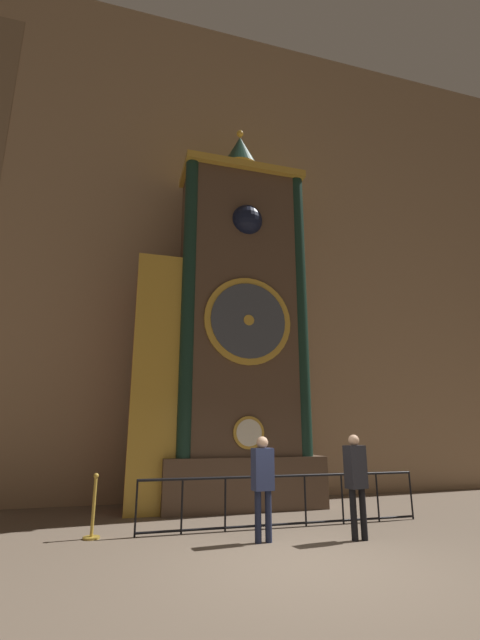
# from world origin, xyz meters

# --- Properties ---
(ground_plane) EXTENTS (28.00, 28.00, 0.00)m
(ground_plane) POSITION_xyz_m (0.00, 0.00, 0.00)
(ground_plane) COLOR brown
(cathedral_back_wall) EXTENTS (24.00, 0.32, 15.39)m
(cathedral_back_wall) POSITION_xyz_m (-0.09, 5.98, 7.68)
(cathedral_back_wall) COLOR #997A5B
(cathedral_back_wall) RESTS_ON ground_plane
(clock_tower) EXTENTS (4.64, 1.85, 10.43)m
(clock_tower) POSITION_xyz_m (0.01, 4.53, 4.35)
(clock_tower) COLOR brown
(clock_tower) RESTS_ON ground_plane
(railing_fence) EXTENTS (5.62, 0.05, 0.94)m
(railing_fence) POSITION_xyz_m (0.58, 2.26, 0.53)
(railing_fence) COLOR black
(railing_fence) RESTS_ON ground_plane
(visitor_near) EXTENTS (0.36, 0.25, 1.67)m
(visitor_near) POSITION_xyz_m (-0.21, 1.30, 1.00)
(visitor_near) COLOR #1B213A
(visitor_near) RESTS_ON ground_plane
(visitor_far) EXTENTS (0.38, 0.28, 1.69)m
(visitor_far) POSITION_xyz_m (1.37, 0.99, 1.01)
(visitor_far) COLOR black
(visitor_far) RESTS_ON ground_plane
(stanchion_post) EXTENTS (0.28, 0.28, 1.05)m
(stanchion_post) POSITION_xyz_m (-2.92, 2.34, 0.34)
(stanchion_post) COLOR #B28E33
(stanchion_post) RESTS_ON ground_plane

